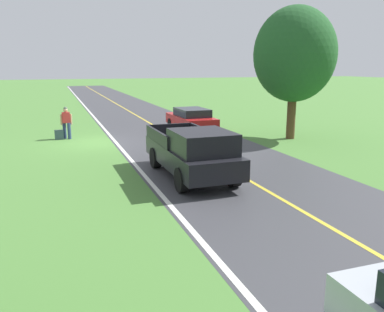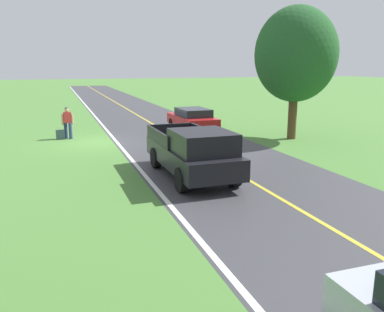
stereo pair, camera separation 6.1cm
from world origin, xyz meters
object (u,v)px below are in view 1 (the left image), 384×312
at_px(suitcase_carried, 59,135).
at_px(tree_far_side_near, 295,55).
at_px(pickup_truck_passing, 193,151).
at_px(hitchhiker_walking, 66,121).
at_px(sedan_near_oncoming, 191,119).

distance_m(suitcase_carried, tree_far_side_near, 13.28).
height_order(suitcase_carried, pickup_truck_passing, pickup_truck_passing).
height_order(hitchhiker_walking, suitcase_carried, hitchhiker_walking).
height_order(suitcase_carried, sedan_near_oncoming, sedan_near_oncoming).
bearing_deg(hitchhiker_walking, tree_far_side_near, 160.94).
bearing_deg(tree_far_side_near, sedan_near_oncoming, -42.92).
distance_m(hitchhiker_walking, suitcase_carried, 0.84).
distance_m(hitchhiker_walking, pickup_truck_passing, 10.39).
bearing_deg(sedan_near_oncoming, hitchhiker_walking, 0.37).
height_order(suitcase_carried, tree_far_side_near, tree_far_side_near).
relative_size(hitchhiker_walking, suitcase_carried, 3.37).
relative_size(suitcase_carried, pickup_truck_passing, 0.10).
distance_m(pickup_truck_passing, tree_far_side_near, 10.10).
distance_m(pickup_truck_passing, sedan_near_oncoming, 10.21).
bearing_deg(suitcase_carried, tree_far_side_near, 68.31).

